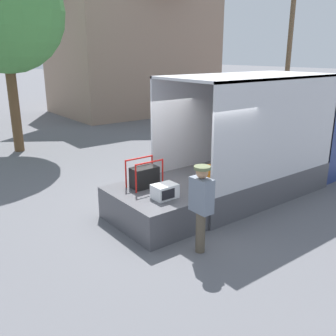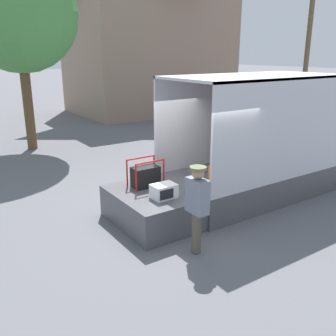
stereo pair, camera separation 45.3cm
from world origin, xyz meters
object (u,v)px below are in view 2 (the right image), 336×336
object	(u,v)px
box_truck	(289,153)
microwave	(164,191)
street_tree	(18,13)
utility_pole	(309,35)
worker_person	(197,201)
portable_generator	(146,176)

from	to	relation	value
box_truck	microwave	size ratio (longest dim) A/B	12.68
box_truck	street_tree	distance (m)	10.39
utility_pole	street_tree	world-z (taller)	utility_pole
worker_person	street_tree	size ratio (longest dim) A/B	0.24
box_truck	portable_generator	xyz separation A→B (m)	(-4.39, 0.40, 0.03)
utility_pole	street_tree	bearing A→B (deg)	177.62
portable_generator	street_tree	xyz separation A→B (m)	(-0.50, 7.84, 3.98)
box_truck	utility_pole	size ratio (longest dim) A/B	0.73
portable_generator	utility_pole	size ratio (longest dim) A/B	0.09
portable_generator	street_tree	bearing A→B (deg)	93.65
microwave	worker_person	world-z (taller)	worker_person
microwave	portable_generator	distance (m)	0.83
microwave	worker_person	distance (m)	1.16
street_tree	portable_generator	bearing A→B (deg)	-86.35
box_truck	utility_pole	xyz separation A→B (m)	(10.60, 7.60, 3.60)
worker_person	portable_generator	bearing A→B (deg)	87.09
box_truck	worker_person	distance (m)	4.76
worker_person	utility_pole	world-z (taller)	utility_pole
box_truck	microwave	world-z (taller)	box_truck
utility_pole	microwave	bearing A→B (deg)	-151.97
microwave	box_truck	bearing A→B (deg)	5.39
box_truck	microwave	distance (m)	4.48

